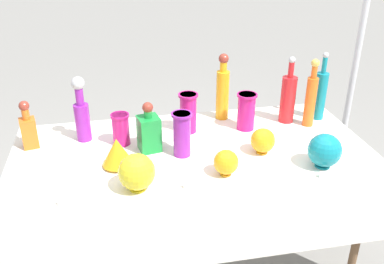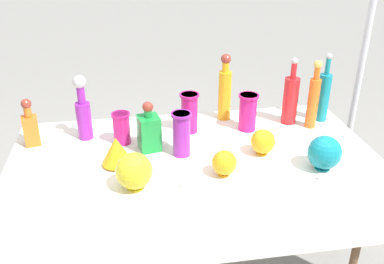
{
  "view_description": "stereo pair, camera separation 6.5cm",
  "coord_description": "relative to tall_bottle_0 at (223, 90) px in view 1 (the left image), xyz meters",
  "views": [
    {
      "loc": [
        -0.38,
        -1.95,
        1.87
      ],
      "look_at": [
        0.0,
        0.0,
        0.86
      ],
      "focal_mm": 40.0,
      "sensor_mm": 36.0,
      "label": 1
    },
    {
      "loc": [
        -0.32,
        -1.96,
        1.87
      ],
      "look_at": [
        0.0,
        0.0,
        0.86
      ],
      "focal_mm": 40.0,
      "sensor_mm": 36.0,
      "label": 2
    }
  ],
  "objects": [
    {
      "name": "slender_vase_1",
      "position": [
        -0.62,
        -0.22,
        -0.09
      ],
      "size": [
        0.1,
        0.1,
        0.18
      ],
      "color": "#C61972",
      "rests_on": "display_table"
    },
    {
      "name": "round_bowl_3",
      "position": [
        -0.15,
        -0.63,
        -0.11
      ],
      "size": [
        0.12,
        0.12,
        0.13
      ],
      "color": "orange",
      "rests_on": "display_table"
    },
    {
      "name": "price_tag_right",
      "position": [
        -0.88,
        -0.74,
        -0.16
      ],
      "size": [
        0.06,
        0.03,
        0.04
      ],
      "primitive_type": "cube",
      "rotation": [
        -0.21,
        0.0,
        -0.25
      ],
      "color": "white",
      "rests_on": "display_table"
    },
    {
      "name": "slender_vase_0",
      "position": [
        -0.32,
        -0.4,
        -0.06
      ],
      "size": [
        0.11,
        0.11,
        0.23
      ],
      "color": "purple",
      "rests_on": "display_table"
    },
    {
      "name": "canopy_pole",
      "position": [
        1.02,
        0.27,
        -0.03
      ],
      "size": [
        0.18,
        0.18,
        2.32
      ],
      "color": "silver",
      "rests_on": "ground"
    },
    {
      "name": "slender_vase_3",
      "position": [
        0.1,
        -0.17,
        -0.07
      ],
      "size": [
        0.12,
        0.12,
        0.22
      ],
      "color": "#C61972",
      "rests_on": "display_table"
    },
    {
      "name": "tall_bottle_1",
      "position": [
        0.37,
        -0.12,
        -0.03
      ],
      "size": [
        0.09,
        0.09,
        0.4
      ],
      "color": "red",
      "rests_on": "display_table"
    },
    {
      "name": "ground_plane",
      "position": [
        -0.25,
        -0.35,
        -0.94
      ],
      "size": [
        40.0,
        40.0,
        0.0
      ],
      "primitive_type": "plane",
      "color": "gray"
    },
    {
      "name": "price_tag_left",
      "position": [
        0.31,
        -0.75,
        -0.16
      ],
      "size": [
        0.06,
        0.02,
        0.03
      ],
      "primitive_type": "cube",
      "rotation": [
        -0.21,
        0.0,
        -0.11
      ],
      "color": "white",
      "rests_on": "display_table"
    },
    {
      "name": "tall_bottle_0",
      "position": [
        0.0,
        0.0,
        0.0
      ],
      "size": [
        0.08,
        0.08,
        0.4
      ],
      "color": "orange",
      "rests_on": "display_table"
    },
    {
      "name": "round_bowl_2",
      "position": [
        -0.57,
        -0.67,
        -0.09
      ],
      "size": [
        0.17,
        0.17,
        0.18
      ],
      "color": "yellow",
      "rests_on": "display_table"
    },
    {
      "name": "round_bowl_0",
      "position": [
        0.1,
        -0.46,
        -0.11
      ],
      "size": [
        0.13,
        0.13,
        0.14
      ],
      "color": "orange",
      "rests_on": "display_table"
    },
    {
      "name": "slender_vase_2",
      "position": [
        -0.24,
        -0.14,
        -0.06
      ],
      "size": [
        0.11,
        0.11,
        0.23
      ],
      "color": "#C61972",
      "rests_on": "display_table"
    },
    {
      "name": "display_table",
      "position": [
        -0.25,
        -0.39,
        -0.25
      ],
      "size": [
        1.89,
        0.92,
        0.76
      ],
      "color": "white",
      "rests_on": "ground"
    },
    {
      "name": "tall_bottle_4",
      "position": [
        0.57,
        -0.11,
        -0.02
      ],
      "size": [
        0.07,
        0.07,
        0.41
      ],
      "color": "teal",
      "rests_on": "display_table"
    },
    {
      "name": "fluted_vase_0",
      "position": [
        -0.65,
        -0.45,
        -0.1
      ],
      "size": [
        0.15,
        0.15,
        0.15
      ],
      "color": "orange",
      "rests_on": "display_table"
    },
    {
      "name": "square_decanter_1",
      "position": [
        -1.1,
        -0.16,
        -0.07
      ],
      "size": [
        0.09,
        0.09,
        0.26
      ],
      "color": "orange",
      "rests_on": "display_table"
    },
    {
      "name": "tall_bottle_2",
      "position": [
        -0.82,
        -0.13,
        -0.02
      ],
      "size": [
        0.08,
        0.08,
        0.37
      ],
      "color": "purple",
      "rests_on": "display_table"
    },
    {
      "name": "round_bowl_1",
      "position": [
        0.34,
        -0.65,
        -0.09
      ],
      "size": [
        0.17,
        0.17,
        0.17
      ],
      "color": "teal",
      "rests_on": "display_table"
    },
    {
      "name": "tall_bottle_3",
      "position": [
        0.47,
        -0.19,
        -0.01
      ],
      "size": [
        0.06,
        0.06,
        0.4
      ],
      "color": "orange",
      "rests_on": "display_table"
    },
    {
      "name": "price_tag_center",
      "position": [
        -0.34,
        -0.7,
        -0.16
      ],
      "size": [
        0.05,
        0.02,
        0.04
      ],
      "primitive_type": "cube",
      "rotation": [
        -0.21,
        0.0,
        0.16
      ],
      "color": "white",
      "rests_on": "display_table"
    },
    {
      "name": "square_decanter_0",
      "position": [
        -0.48,
        -0.31,
        -0.07
      ],
      "size": [
        0.13,
        0.13,
        0.27
      ],
      "color": "#198C38",
      "rests_on": "display_table"
    }
  ]
}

